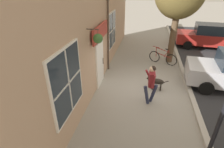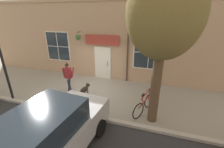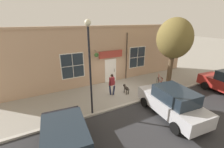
{
  "view_description": "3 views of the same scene",
  "coord_description": "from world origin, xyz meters",
  "px_view_note": "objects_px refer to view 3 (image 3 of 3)",
  "views": [
    {
      "loc": [
        -0.13,
        -6.93,
        4.42
      ],
      "look_at": [
        -1.39,
        -0.74,
        1.09
      ],
      "focal_mm": 28.0,
      "sensor_mm": 36.0,
      "label": 1
    },
    {
      "loc": [
        6.64,
        3.61,
        4.02
      ],
      "look_at": [
        -0.17,
        1.48,
        1.17
      ],
      "focal_mm": 24.0,
      "sensor_mm": 36.0,
      "label": 2
    },
    {
      "loc": [
        9.15,
        -5.57,
        5.32
      ],
      "look_at": [
        -0.86,
        -0.31,
        1.23
      ],
      "focal_mm": 24.0,
      "sensor_mm": 36.0,
      "label": 3
    }
  ],
  "objects_px": {
    "pedestrian_walking": "(112,83)",
    "parked_car_nearest_curb": "(66,143)",
    "parked_car_mid_block": "(172,102)",
    "dog_on_leash": "(126,88)",
    "leaning_bicycle": "(160,83)",
    "street_lamp": "(90,58)",
    "street_tree_by_curb": "(174,40)"
  },
  "relations": [
    {
      "from": "parked_car_mid_block",
      "to": "street_lamp",
      "type": "bearing_deg",
      "value": -118.54
    },
    {
      "from": "parked_car_nearest_curb",
      "to": "street_lamp",
      "type": "xyz_separation_m",
      "value": [
        -2.48,
        1.97,
        2.57
      ]
    },
    {
      "from": "pedestrian_walking",
      "to": "parked_car_mid_block",
      "type": "height_order",
      "value": "parked_car_mid_block"
    },
    {
      "from": "leaning_bicycle",
      "to": "parked_car_mid_block",
      "type": "xyz_separation_m",
      "value": [
        3.17,
        -2.32,
        0.5
      ]
    },
    {
      "from": "pedestrian_walking",
      "to": "leaning_bicycle",
      "type": "bearing_deg",
      "value": 80.16
    },
    {
      "from": "leaning_bicycle",
      "to": "parked_car_mid_block",
      "type": "distance_m",
      "value": 3.96
    },
    {
      "from": "dog_on_leash",
      "to": "leaning_bicycle",
      "type": "height_order",
      "value": "leaning_bicycle"
    },
    {
      "from": "parked_car_nearest_curb",
      "to": "dog_on_leash",
      "type": "bearing_deg",
      "value": 126.69
    },
    {
      "from": "parked_car_nearest_curb",
      "to": "parked_car_mid_block",
      "type": "relative_size",
      "value": 1.0
    },
    {
      "from": "pedestrian_walking",
      "to": "parked_car_mid_block",
      "type": "distance_m",
      "value": 4.31
    },
    {
      "from": "pedestrian_walking",
      "to": "dog_on_leash",
      "type": "height_order",
      "value": "pedestrian_walking"
    },
    {
      "from": "parked_car_nearest_curb",
      "to": "parked_car_mid_block",
      "type": "xyz_separation_m",
      "value": [
        -0.28,
        6.02,
        0.0
      ]
    },
    {
      "from": "leaning_bicycle",
      "to": "street_lamp",
      "type": "xyz_separation_m",
      "value": [
        0.97,
        -6.37,
        3.07
      ]
    },
    {
      "from": "dog_on_leash",
      "to": "street_tree_by_curb",
      "type": "xyz_separation_m",
      "value": [
        0.9,
        3.48,
        3.49
      ]
    },
    {
      "from": "street_tree_by_curb",
      "to": "parked_car_mid_block",
      "type": "relative_size",
      "value": 1.24
    },
    {
      "from": "parked_car_nearest_curb",
      "to": "parked_car_mid_block",
      "type": "distance_m",
      "value": 6.03
    },
    {
      "from": "parked_car_mid_block",
      "to": "dog_on_leash",
      "type": "bearing_deg",
      "value": -168.16
    },
    {
      "from": "leaning_bicycle",
      "to": "pedestrian_walking",
      "type": "bearing_deg",
      "value": -99.84
    },
    {
      "from": "leaning_bicycle",
      "to": "parked_car_mid_block",
      "type": "relative_size",
      "value": 0.36
    },
    {
      "from": "pedestrian_walking",
      "to": "street_tree_by_curb",
      "type": "relative_size",
      "value": 0.3
    },
    {
      "from": "parked_car_mid_block",
      "to": "street_lamp",
      "type": "distance_m",
      "value": 5.28
    },
    {
      "from": "dog_on_leash",
      "to": "parked_car_nearest_curb",
      "type": "height_order",
      "value": "parked_car_nearest_curb"
    },
    {
      "from": "dog_on_leash",
      "to": "parked_car_mid_block",
      "type": "bearing_deg",
      "value": 11.84
    },
    {
      "from": "pedestrian_walking",
      "to": "leaning_bicycle",
      "type": "distance_m",
      "value": 4.28
    },
    {
      "from": "pedestrian_walking",
      "to": "street_tree_by_curb",
      "type": "xyz_separation_m",
      "value": [
        1.16,
        4.56,
        2.92
      ]
    },
    {
      "from": "pedestrian_walking",
      "to": "parked_car_nearest_curb",
      "type": "height_order",
      "value": "parked_car_nearest_curb"
    },
    {
      "from": "pedestrian_walking",
      "to": "street_lamp",
      "type": "relative_size",
      "value": 0.31
    },
    {
      "from": "pedestrian_walking",
      "to": "leaning_bicycle",
      "type": "height_order",
      "value": "pedestrian_walking"
    },
    {
      "from": "street_tree_by_curb",
      "to": "leaning_bicycle",
      "type": "relative_size",
      "value": 3.45
    },
    {
      "from": "street_tree_by_curb",
      "to": "street_lamp",
      "type": "distance_m",
      "value": 6.8
    },
    {
      "from": "dog_on_leash",
      "to": "street_tree_by_curb",
      "type": "height_order",
      "value": "street_tree_by_curb"
    },
    {
      "from": "pedestrian_walking",
      "to": "leaning_bicycle",
      "type": "xyz_separation_m",
      "value": [
        0.72,
        4.17,
        -0.62
      ]
    }
  ]
}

